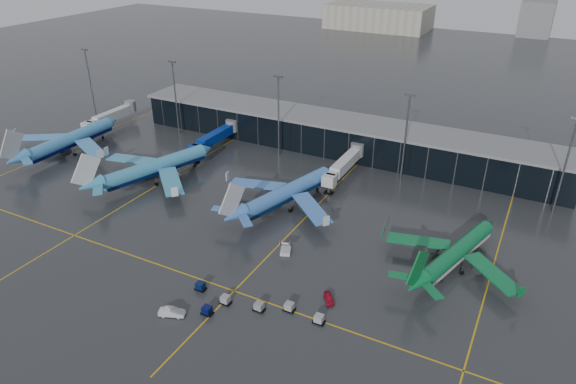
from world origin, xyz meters
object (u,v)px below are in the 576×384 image
at_px(baggage_carts, 249,305).
at_px(service_van_red, 329,298).
at_px(airliner_arkefly, 155,159).
at_px(airliner_aer_lingus, 459,244).
at_px(airliner_klm_near, 287,184).
at_px(service_van_white, 172,312).
at_px(airliner_klm_west, 69,132).
at_px(mobile_airstair, 286,250).

height_order(baggage_carts, service_van_red, baggage_carts).
distance_m(airliner_arkefly, airliner_aer_lingus, 84.82).
xyz_separation_m(airliner_klm_near, service_van_white, (0.48, -47.79, -5.54)).
distance_m(airliner_arkefly, airliner_klm_near, 40.51).
height_order(airliner_arkefly, service_van_white, airliner_arkefly).
height_order(airliner_klm_west, airliner_arkefly, airliner_klm_west).
relative_size(airliner_arkefly, baggage_carts, 1.60).
height_order(baggage_carts, mobile_airstair, mobile_airstair).
xyz_separation_m(airliner_arkefly, service_van_white, (40.81, -43.95, -5.91)).
distance_m(airliner_klm_west, mobile_airstair, 90.21).
height_order(airliner_arkefly, airliner_klm_near, airliner_arkefly).
relative_size(airliner_klm_near, airliner_aer_lingus, 1.12).
bearing_deg(service_van_red, baggage_carts, 179.88).
distance_m(mobile_airstair, service_van_white, 29.89).
xyz_separation_m(airliner_klm_west, service_van_red, (103.28, -29.95, -6.16)).
bearing_deg(airliner_aer_lingus, mobile_airstair, -144.02).
relative_size(airliner_arkefly, service_van_red, 11.08).
relative_size(baggage_carts, service_van_red, 6.94).
distance_m(airliner_klm_west, airliner_klm_near, 78.30).
distance_m(airliner_arkefly, service_van_white, 60.27).
bearing_deg(airliner_arkefly, service_van_red, -3.85).
relative_size(airliner_aer_lingus, service_van_white, 7.46).
distance_m(airliner_klm_west, service_van_white, 92.19).
bearing_deg(mobile_airstair, service_van_white, -129.76).
bearing_deg(baggage_carts, mobile_airstair, 97.44).
relative_size(airliner_arkefly, service_van_white, 8.82).
height_order(airliner_aer_lingus, service_van_red, airliner_aer_lingus).
xyz_separation_m(airliner_klm_west, service_van_white, (78.77, -47.51, -6.01)).
relative_size(airliner_klm_west, baggage_carts, 1.62).
xyz_separation_m(airliner_klm_near, mobile_airstair, (9.67, -19.36, -5.59)).
distance_m(mobile_airstair, service_van_red, 18.79).
relative_size(airliner_klm_west, service_van_red, 11.26).
bearing_deg(baggage_carts, service_van_white, -144.03).
height_order(airliner_klm_near, service_van_red, airliner_klm_near).
xyz_separation_m(airliner_aer_lingus, service_van_white, (-43.95, -40.84, -4.87)).
bearing_deg(service_van_red, mobile_airstair, 109.21).
bearing_deg(airliner_aer_lingus, service_van_white, -120.76).
height_order(airliner_arkefly, airliner_aer_lingus, airliner_arkefly).
height_order(airliner_klm_west, baggage_carts, airliner_klm_west).
height_order(mobile_airstair, service_van_red, mobile_airstair).
distance_m(airliner_arkefly, mobile_airstair, 52.69).
height_order(airliner_arkefly, service_van_red, airliner_arkefly).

